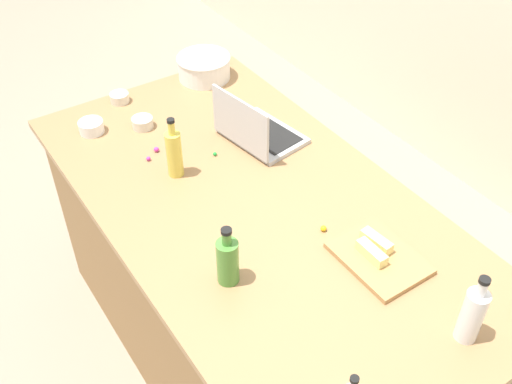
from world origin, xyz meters
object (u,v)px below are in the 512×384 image
(bottle_olive, at_px, (228,260))
(ramekin_wide, at_px, (120,98))
(bottle_oil, at_px, (174,153))
(cutting_board, at_px, (379,258))
(mixing_bowl_large, at_px, (204,67))
(laptop, at_px, (256,131))
(ramekin_medium, at_px, (143,123))
(butter_stick_right, at_px, (376,241))
(ramekin_small, at_px, (91,127))
(butter_stick_left, at_px, (372,253))
(bottle_vinegar, at_px, (472,314))

(bottle_olive, bearing_deg, ramekin_wide, 172.64)
(bottle_oil, bearing_deg, cutting_board, 23.55)
(mixing_bowl_large, xyz_separation_m, cutting_board, (1.26, -0.11, -0.05))
(laptop, xyz_separation_m, mixing_bowl_large, (-0.53, 0.08, 0.01))
(ramekin_medium, height_order, ramekin_wide, ramekin_medium)
(mixing_bowl_large, bearing_deg, bottle_olive, -26.76)
(butter_stick_right, bearing_deg, ramekin_wide, -166.18)
(mixing_bowl_large, relative_size, cutting_board, 0.85)
(butter_stick_right, xyz_separation_m, ramekin_small, (-1.10, -0.49, -0.01))
(butter_stick_right, height_order, ramekin_small, butter_stick_right)
(bottle_oil, relative_size, butter_stick_right, 2.14)
(laptop, relative_size, mixing_bowl_large, 1.43)
(mixing_bowl_large, height_order, cutting_board, mixing_bowl_large)
(cutting_board, height_order, butter_stick_right, butter_stick_right)
(laptop, distance_m, ramekin_wide, 0.64)
(laptop, distance_m, ramekin_medium, 0.46)
(butter_stick_left, height_order, ramekin_wide, butter_stick_left)
(laptop, bearing_deg, bottle_oil, -88.63)
(bottle_olive, bearing_deg, bottle_vinegar, 38.76)
(bottle_oil, bearing_deg, ramekin_medium, 174.88)
(laptop, bearing_deg, bottle_olive, -40.37)
(ramekin_wide, bearing_deg, bottle_oil, -3.28)
(bottle_oil, distance_m, ramekin_medium, 0.35)
(mixing_bowl_large, height_order, bottle_oil, bottle_oil)
(mixing_bowl_large, relative_size, bottle_vinegar, 1.02)
(butter_stick_right, bearing_deg, laptop, 179.02)
(bottle_olive, bearing_deg, butter_stick_right, 71.22)
(bottle_vinegar, bearing_deg, cutting_board, -179.49)
(laptop, xyz_separation_m, bottle_vinegar, (1.08, -0.03, 0.05))
(mixing_bowl_large, height_order, ramekin_small, mixing_bowl_large)
(bottle_vinegar, height_order, butter_stick_right, bottle_vinegar)
(bottle_vinegar, relative_size, cutting_board, 0.84)
(butter_stick_right, bearing_deg, bottle_olive, -108.78)
(bottle_olive, bearing_deg, ramekin_small, -177.44)
(bottle_oil, xyz_separation_m, cutting_board, (0.73, 0.32, -0.09))
(butter_stick_left, bearing_deg, ramekin_wide, -168.40)
(cutting_board, bearing_deg, laptop, 177.32)
(ramekin_small, bearing_deg, mixing_bowl_large, 101.60)
(butter_stick_right, relative_size, ramekin_wide, 1.39)
(ramekin_medium, bearing_deg, bottle_vinegar, 11.65)
(mixing_bowl_large, bearing_deg, ramekin_medium, -63.33)
(cutting_board, distance_m, butter_stick_right, 0.05)
(bottle_olive, relative_size, butter_stick_right, 1.88)
(butter_stick_left, bearing_deg, laptop, 175.49)
(cutting_board, bearing_deg, ramekin_medium, -164.93)
(bottle_vinegar, xyz_separation_m, cutting_board, (-0.34, -0.00, -0.09))
(bottle_oil, xyz_separation_m, ramekin_medium, (-0.34, 0.03, -0.07))
(ramekin_wide, bearing_deg, ramekin_small, -52.07)
(ramekin_medium, bearing_deg, cutting_board, 15.07)
(bottle_vinegar, bearing_deg, butter_stick_left, -175.87)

